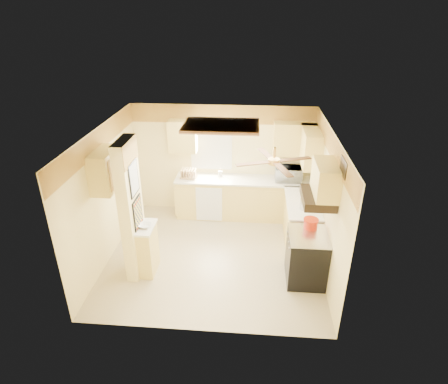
# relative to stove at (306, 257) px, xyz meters

# --- Properties ---
(floor) EXTENTS (4.00, 4.00, 0.00)m
(floor) POSITION_rel_stove_xyz_m (-1.67, 0.55, -0.46)
(floor) COLOR tan
(floor) RESTS_ON ground
(ceiling) EXTENTS (4.00, 4.00, 0.00)m
(ceiling) POSITION_rel_stove_xyz_m (-1.67, 0.55, 2.04)
(ceiling) COLOR white
(ceiling) RESTS_ON wall_back
(wall_back) EXTENTS (4.00, 0.00, 4.00)m
(wall_back) POSITION_rel_stove_xyz_m (-1.67, 2.45, 0.79)
(wall_back) COLOR #FFE89B
(wall_back) RESTS_ON floor
(wall_front) EXTENTS (4.00, 0.00, 4.00)m
(wall_front) POSITION_rel_stove_xyz_m (-1.67, -1.35, 0.79)
(wall_front) COLOR #FFE89B
(wall_front) RESTS_ON floor
(wall_left) EXTENTS (0.00, 3.80, 3.80)m
(wall_left) POSITION_rel_stove_xyz_m (-3.67, 0.55, 0.79)
(wall_left) COLOR #FFE89B
(wall_left) RESTS_ON floor
(wall_right) EXTENTS (0.00, 3.80, 3.80)m
(wall_right) POSITION_rel_stove_xyz_m (0.33, 0.55, 0.79)
(wall_right) COLOR #FFE89B
(wall_right) RESTS_ON floor
(wallpaper_border) EXTENTS (4.00, 0.02, 0.40)m
(wallpaper_border) POSITION_rel_stove_xyz_m (-1.67, 2.43, 1.84)
(wallpaper_border) COLOR #F7C349
(wallpaper_border) RESTS_ON wall_back
(partition_column) EXTENTS (0.20, 0.70, 2.50)m
(partition_column) POSITION_rel_stove_xyz_m (-3.02, 0.00, 0.79)
(partition_column) COLOR #FFE89B
(partition_column) RESTS_ON floor
(partition_ledge) EXTENTS (0.25, 0.55, 0.90)m
(partition_ledge) POSITION_rel_stove_xyz_m (-2.80, 0.00, -0.01)
(partition_ledge) COLOR #FFE67C
(partition_ledge) RESTS_ON floor
(ledge_top) EXTENTS (0.28, 0.58, 0.04)m
(ledge_top) POSITION_rel_stove_xyz_m (-2.80, 0.00, 0.46)
(ledge_top) COLOR white
(ledge_top) RESTS_ON partition_ledge
(lower_cabinets_back) EXTENTS (3.00, 0.60, 0.90)m
(lower_cabinets_back) POSITION_rel_stove_xyz_m (-1.17, 2.15, -0.01)
(lower_cabinets_back) COLOR #FFE67C
(lower_cabinets_back) RESTS_ON floor
(lower_cabinets_right) EXTENTS (0.60, 1.40, 0.90)m
(lower_cabinets_right) POSITION_rel_stove_xyz_m (0.03, 1.15, -0.01)
(lower_cabinets_right) COLOR #FFE67C
(lower_cabinets_right) RESTS_ON floor
(countertop_back) EXTENTS (3.04, 0.64, 0.04)m
(countertop_back) POSITION_rel_stove_xyz_m (-1.17, 2.14, 0.46)
(countertop_back) COLOR white
(countertop_back) RESTS_ON lower_cabinets_back
(countertop_right) EXTENTS (0.64, 1.44, 0.04)m
(countertop_right) POSITION_rel_stove_xyz_m (0.02, 1.15, 0.46)
(countertop_right) COLOR white
(countertop_right) RESTS_ON lower_cabinets_right
(dishwasher_panel) EXTENTS (0.58, 0.02, 0.80)m
(dishwasher_panel) POSITION_rel_stove_xyz_m (-1.92, 1.84, -0.03)
(dishwasher_panel) COLOR white
(dishwasher_panel) RESTS_ON lower_cabinets_back
(window) EXTENTS (0.92, 0.02, 1.02)m
(window) POSITION_rel_stove_xyz_m (-1.92, 2.44, 1.09)
(window) COLOR white
(window) RESTS_ON wall_back
(upper_cab_back_left) EXTENTS (0.60, 0.35, 0.70)m
(upper_cab_back_left) POSITION_rel_stove_xyz_m (-2.52, 2.27, 1.39)
(upper_cab_back_left) COLOR #FFE67C
(upper_cab_back_left) RESTS_ON wall_back
(upper_cab_back_right) EXTENTS (0.90, 0.35, 0.70)m
(upper_cab_back_right) POSITION_rel_stove_xyz_m (-0.12, 2.27, 1.39)
(upper_cab_back_right) COLOR #FFE67C
(upper_cab_back_right) RESTS_ON wall_back
(upper_cab_right) EXTENTS (0.35, 1.00, 0.70)m
(upper_cab_right) POSITION_rel_stove_xyz_m (0.16, 1.80, 1.39)
(upper_cab_right) COLOR #FFE67C
(upper_cab_right) RESTS_ON wall_right
(upper_cab_left_wall) EXTENTS (0.35, 0.75, 0.70)m
(upper_cab_left_wall) POSITION_rel_stove_xyz_m (-3.49, 0.30, 1.39)
(upper_cab_left_wall) COLOR #FFE67C
(upper_cab_left_wall) RESTS_ON wall_left
(upper_cab_over_stove) EXTENTS (0.35, 0.76, 0.52)m
(upper_cab_over_stove) POSITION_rel_stove_xyz_m (0.16, 0.00, 1.49)
(upper_cab_over_stove) COLOR #FFE67C
(upper_cab_over_stove) RESTS_ON wall_right
(stove) EXTENTS (0.68, 0.77, 0.92)m
(stove) POSITION_rel_stove_xyz_m (0.00, 0.00, 0.00)
(stove) COLOR black
(stove) RESTS_ON floor
(range_hood) EXTENTS (0.50, 0.76, 0.14)m
(range_hood) POSITION_rel_stove_xyz_m (0.07, 0.00, 1.16)
(range_hood) COLOR black
(range_hood) RESTS_ON upper_cab_over_stove
(poster_menu) EXTENTS (0.02, 0.42, 0.57)m
(poster_menu) POSITION_rel_stove_xyz_m (-2.91, 0.00, 1.39)
(poster_menu) COLOR black
(poster_menu) RESTS_ON partition_column
(poster_nashville) EXTENTS (0.02, 0.42, 0.57)m
(poster_nashville) POSITION_rel_stove_xyz_m (-2.91, 0.00, 0.74)
(poster_nashville) COLOR black
(poster_nashville) RESTS_ON partition_column
(ceiling_light_panel) EXTENTS (1.35, 0.95, 0.06)m
(ceiling_light_panel) POSITION_rel_stove_xyz_m (-1.57, 1.05, 2.00)
(ceiling_light_panel) COLOR brown
(ceiling_light_panel) RESTS_ON ceiling
(ceiling_fan) EXTENTS (1.15, 1.15, 0.26)m
(ceiling_fan) POSITION_rel_stove_xyz_m (-0.67, -0.15, 1.83)
(ceiling_fan) COLOR gold
(ceiling_fan) RESTS_ON ceiling
(vent_grate) EXTENTS (0.02, 0.40, 0.25)m
(vent_grate) POSITION_rel_stove_xyz_m (0.31, -0.35, 1.84)
(vent_grate) COLOR black
(vent_grate) RESTS_ON wall_right
(microwave) EXTENTS (0.57, 0.39, 0.32)m
(microwave) POSITION_rel_stove_xyz_m (-0.20, 2.15, 0.64)
(microwave) COLOR white
(microwave) RESTS_ON countertop_back
(bowl) EXTENTS (0.24, 0.24, 0.05)m
(bowl) POSITION_rel_stove_xyz_m (-2.80, -0.02, 0.51)
(bowl) COLOR white
(bowl) RESTS_ON ledge_top
(dutch_oven) EXTENTS (0.26, 0.26, 0.17)m
(dutch_oven) POSITION_rel_stove_xyz_m (0.05, 0.24, 0.54)
(dutch_oven) COLOR red
(dutch_oven) RESTS_ON stove
(kettle) EXTENTS (0.16, 0.16, 0.25)m
(kettle) POSITION_rel_stove_xyz_m (0.00, 0.86, 0.59)
(kettle) COLOR silver
(kettle) RESTS_ON countertop_right
(dish_rack) EXTENTS (0.37, 0.28, 0.20)m
(dish_rack) POSITION_rel_stove_xyz_m (-2.40, 2.11, 0.55)
(dish_rack) COLOR tan
(dish_rack) RESTS_ON countertop_back
(utensil_crock) EXTENTS (0.10, 0.10, 0.19)m
(utensil_crock) POSITION_rel_stove_xyz_m (-1.71, 2.26, 0.54)
(utensil_crock) COLOR white
(utensil_crock) RESTS_ON countertop_back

